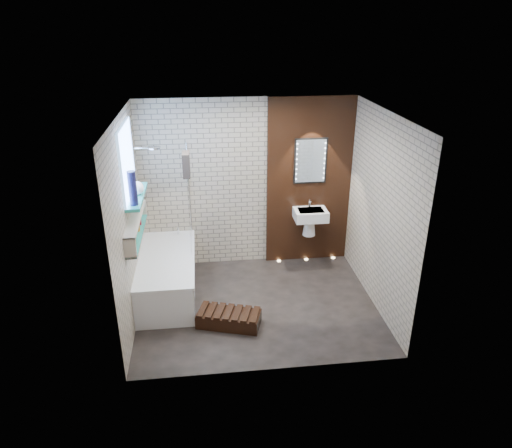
{
  "coord_description": "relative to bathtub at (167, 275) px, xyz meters",
  "views": [
    {
      "loc": [
        -0.67,
        -5.45,
        3.67
      ],
      "look_at": [
        0.0,
        0.15,
        1.15
      ],
      "focal_mm": 33.2,
      "sensor_mm": 36.0,
      "label": 1
    }
  ],
  "objects": [
    {
      "name": "shower_head",
      "position": [
        -0.08,
        0.5,
        1.71
      ],
      "size": [
        0.18,
        0.18,
        0.02
      ],
      "primitive_type": "cylinder",
      "color": "silver",
      "rests_on": "room_shell"
    },
    {
      "name": "walnut_step",
      "position": [
        0.81,
        -0.86,
        -0.2
      ],
      "size": [
        0.86,
        0.57,
        0.18
      ],
      "primitive_type": "cube",
      "rotation": [
        0.0,
        0.0,
        -0.3
      ],
      "color": "black",
      "rests_on": "ground"
    },
    {
      "name": "floor_uplights",
      "position": [
        2.17,
        0.75,
        -0.29
      ],
      "size": [
        0.96,
        0.06,
        0.01
      ],
      "color": "#FFD899",
      "rests_on": "ground"
    },
    {
      "name": "clerestory_window",
      "position": [
        -0.34,
        -0.1,
        1.61
      ],
      "size": [
        0.18,
        1.0,
        0.94
      ],
      "color": "#7FADE0",
      "rests_on": "room_shell"
    },
    {
      "name": "towel",
      "position": [
        0.35,
        0.15,
        1.56
      ],
      "size": [
        0.09,
        0.25,
        0.32
      ],
      "primitive_type": "cube",
      "color": "black",
      "rests_on": "bath_screen"
    },
    {
      "name": "led_mirror",
      "position": [
        2.17,
        0.78,
        1.36
      ],
      "size": [
        0.5,
        0.02,
        0.7
      ],
      "color": "black",
      "rests_on": "walnut_panel"
    },
    {
      "name": "room_shell",
      "position": [
        1.22,
        -0.45,
        1.01
      ],
      "size": [
        3.24,
        3.2,
        2.6
      ],
      "color": "tan",
      "rests_on": "ground"
    },
    {
      "name": "sill_vases",
      "position": [
        -0.28,
        -0.25,
        1.4
      ],
      "size": [
        0.18,
        0.49,
        0.42
      ],
      "color": "white",
      "rests_on": "clerestory_window"
    },
    {
      "name": "walnut_panel",
      "position": [
        2.17,
        0.82,
        1.01
      ],
      "size": [
        1.3,
        0.06,
        2.6
      ],
      "primitive_type": "cube",
      "color": "black",
      "rests_on": "ground"
    },
    {
      "name": "display_niche",
      "position": [
        -0.31,
        -0.3,
        0.91
      ],
      "size": [
        0.14,
        1.3,
        0.26
      ],
      "color": "teal",
      "rests_on": "room_shell"
    },
    {
      "name": "bathtub",
      "position": [
        0.0,
        0.0,
        0.0
      ],
      "size": [
        0.79,
        1.74,
        0.7
      ],
      "color": "white",
      "rests_on": "ground"
    },
    {
      "name": "bath_screen",
      "position": [
        0.35,
        0.44,
        0.99
      ],
      "size": [
        0.01,
        0.78,
        1.4
      ],
      "primitive_type": "cube",
      "color": "white",
      "rests_on": "bathtub"
    },
    {
      "name": "ground",
      "position": [
        1.22,
        -0.45,
        -0.29
      ],
      "size": [
        3.2,
        3.2,
        0.0
      ],
      "primitive_type": "plane",
      "color": "black",
      "rests_on": "ground"
    },
    {
      "name": "niche_bottles",
      "position": [
        -0.31,
        -0.35,
        0.88
      ],
      "size": [
        0.07,
        0.82,
        0.16
      ],
      "color": "maroon",
      "rests_on": "display_niche"
    },
    {
      "name": "washbasin",
      "position": [
        2.17,
        0.62,
        0.5
      ],
      "size": [
        0.5,
        0.36,
        0.58
      ],
      "color": "white",
      "rests_on": "walnut_panel"
    }
  ]
}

